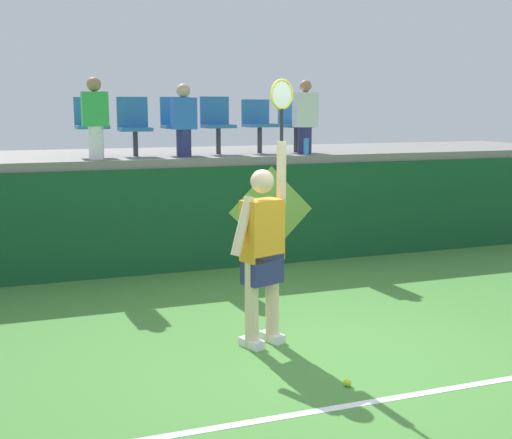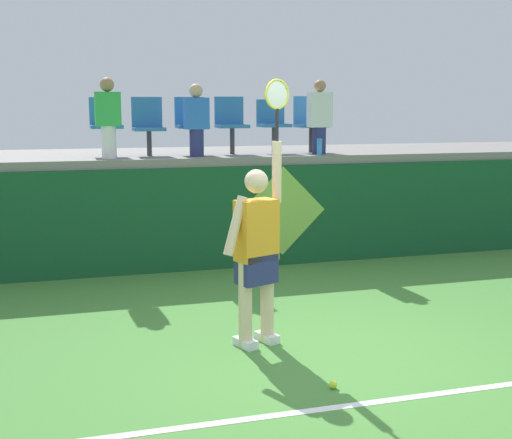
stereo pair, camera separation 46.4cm
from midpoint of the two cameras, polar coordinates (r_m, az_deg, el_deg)
name	(u,v)px [view 1 (the left image)]	position (r m, az deg, el deg)	size (l,w,h in m)	color
ground_plane	(327,356)	(6.27, 3.90, -11.44)	(40.00, 40.00, 0.00)	#478438
court_back_wall	(213,218)	(9.42, -5.07, 0.14)	(13.28, 0.20, 1.43)	#144C28
spectator_platform	(188,156)	(10.60, -6.99, 5.37)	(13.28, 2.73, 0.12)	gray
court_baseline_stripe	(384,400)	(5.44, 8.35, -14.88)	(11.95, 0.08, 0.01)	white
tennis_player	(263,248)	(6.29, -1.55, -2.45)	(0.72, 0.38, 2.50)	white
tennis_ball	(348,382)	(5.63, 5.36, -13.60)	(0.07, 0.07, 0.07)	#D1E533
water_bottle	(306,147)	(9.84, 2.92, 6.18)	(0.07, 0.07, 0.24)	#338CE5
stadium_chair_0	(91,123)	(9.77, -15.10, 7.92)	(0.44, 0.42, 0.83)	#38383D
stadium_chair_1	(134,124)	(9.85, -11.64, 7.96)	(0.44, 0.42, 0.83)	#38383D
stadium_chair_2	(177,122)	(9.95, -8.03, 8.17)	(0.44, 0.42, 0.84)	#38383D
stadium_chair_3	(217,122)	(10.10, -4.67, 8.26)	(0.44, 0.42, 0.84)	#38383D
stadium_chair_4	(258,122)	(10.29, -1.13, 8.26)	(0.44, 0.42, 0.80)	#38383D
stadium_chair_5	(294,121)	(10.50, 1.98, 8.35)	(0.44, 0.42, 0.86)	#38383D
spectator_0	(95,117)	(9.32, -14.87, 8.41)	(0.34, 0.20, 1.08)	white
spectator_1	(184,119)	(9.57, -7.53, 8.42)	(0.34, 0.20, 1.01)	navy
spectator_2	(305,116)	(10.12, 2.87, 8.74)	(0.34, 0.20, 1.09)	navy
wall_signage_mount	(271,264)	(9.71, -0.10, -3.84)	(1.27, 0.01, 1.42)	#144C28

